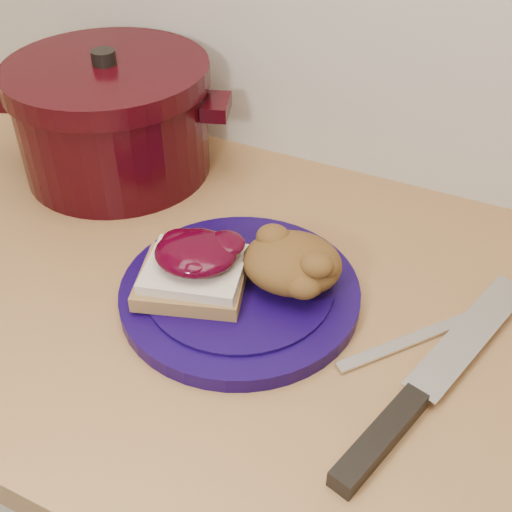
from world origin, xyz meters
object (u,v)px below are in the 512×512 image
at_px(dutch_oven, 113,118).
at_px(plate, 240,293).
at_px(pepper_grinder, 143,109).
at_px(chef_knife, 407,407).
at_px(butter_knife, 411,340).

bearing_deg(dutch_oven, plate, -31.26).
bearing_deg(dutch_oven, pepper_grinder, 82.85).
height_order(chef_knife, pepper_grinder, pepper_grinder).
height_order(chef_knife, butter_knife, chef_knife).
relative_size(butter_knife, dutch_oven, 0.51).
distance_m(plate, chef_knife, 0.22).
xyz_separation_m(chef_knife, dutch_oven, (-0.49, 0.24, 0.07)).
relative_size(chef_knife, butter_knife, 1.88).
relative_size(chef_knife, dutch_oven, 0.95).
relative_size(plate, pepper_grinder, 1.97).
xyz_separation_m(plate, dutch_oven, (-0.28, 0.17, 0.07)).
distance_m(chef_knife, pepper_grinder, 0.57).
bearing_deg(butter_knife, plate, 133.84).
relative_size(chef_knife, pepper_grinder, 2.46).
relative_size(butter_knife, pepper_grinder, 1.31).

